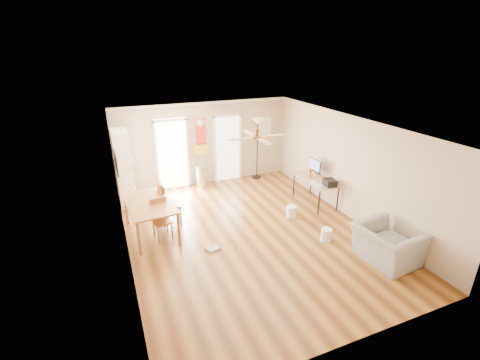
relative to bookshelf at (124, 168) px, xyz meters
name	(u,v)px	position (x,y,z in m)	size (l,w,h in m)	color
floor	(250,233)	(2.52, -2.89, -1.05)	(7.00, 7.00, 0.00)	brown
ceiling	(251,126)	(2.52, -2.89, 1.55)	(5.50, 7.00, 0.00)	silver
wall_back	(205,144)	(2.52, 0.61, 0.25)	(5.50, 0.04, 2.60)	beige
wall_front	(355,274)	(2.52, -6.39, 0.25)	(5.50, 0.04, 2.60)	beige
wall_left	(122,204)	(-0.23, -2.89, 0.25)	(0.04, 7.00, 2.60)	beige
wall_right	(349,167)	(5.27, -2.89, 0.25)	(0.04, 7.00, 2.60)	beige
crown_molding	(251,128)	(2.52, -2.89, 1.51)	(5.50, 7.00, 0.08)	white
kitchen_doorway	(172,155)	(1.47, 0.59, 0.00)	(0.90, 0.10, 2.10)	white
bathroom_doorway	(227,149)	(3.27, 0.59, 0.00)	(0.80, 0.10, 2.10)	white
wall_decal	(201,136)	(2.40, 0.59, 0.50)	(0.46, 0.03, 1.10)	red
ac_grille	(264,126)	(4.57, 0.58, 0.65)	(0.50, 0.04, 0.60)	white
framed_poster	(116,163)	(-0.20, -1.49, 0.65)	(0.04, 0.66, 0.48)	black
ceiling_fan	(257,137)	(2.52, -3.19, 1.38)	(1.24, 1.24, 0.20)	#593819
bookshelf	(124,168)	(0.00, 0.00, 0.00)	(0.42, 0.94, 2.09)	white
dining_table	(151,218)	(0.37, -2.02, -0.63)	(0.99, 1.65, 0.82)	brown
dining_chair_right_a	(169,201)	(0.92, -1.42, -0.56)	(0.40, 0.40, 0.97)	olive
dining_chair_right_b	(171,202)	(0.92, -1.66, -0.49)	(0.46, 0.46, 1.12)	#945E2F
dining_chair_near	(162,219)	(0.58, -2.29, -0.58)	(0.39, 0.39, 0.94)	#A36B34
trash_can	(201,177)	(2.27, 0.29, -0.71)	(0.31, 0.31, 0.67)	silver
torchiere_lamp	(257,149)	(4.23, 0.35, -0.04)	(0.38, 0.38, 2.02)	black
computer_desk	(315,191)	(4.88, -2.08, -0.69)	(0.67, 1.35, 0.72)	tan
imac	(315,168)	(4.99, -1.83, -0.07)	(0.07, 0.54, 0.50)	black
keyboard	(317,184)	(4.72, -2.37, -0.32)	(0.13, 0.40, 0.02)	silver
printer	(330,183)	(4.97, -2.59, -0.24)	(0.29, 0.33, 0.17)	black
orange_bottle	(310,173)	(4.82, -1.87, -0.20)	(0.08, 0.08, 0.24)	red
wastebasket_a	(291,212)	(3.86, -2.55, -0.89)	(0.26, 0.26, 0.31)	white
wastebasket_b	(326,235)	(4.02, -3.84, -0.90)	(0.25, 0.25, 0.29)	white
floor_cloth	(213,248)	(1.50, -3.21, -1.03)	(0.29, 0.23, 0.04)	gray
armchair	(386,245)	(4.67, -4.96, -0.66)	(1.18, 1.03, 0.76)	gray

